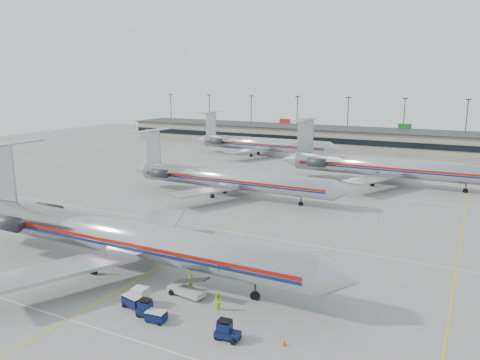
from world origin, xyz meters
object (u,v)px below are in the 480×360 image
Objects in this scene: jet_foreground at (123,237)px; uld_container at (140,296)px; jet_second_row at (228,179)px; tug_center at (147,309)px; belt_loader at (187,290)px.

jet_foreground reaches higher than uld_container.
jet_second_row is 42.56m from uld_container.
jet_foreground is at bearing 135.81° from uld_container.
uld_container reaches higher than tug_center.
jet_foreground is 9.57m from uld_container.
jet_foreground is 12.02m from tug_center.
jet_second_row reaches higher than uld_container.
tug_center is 1.22× the size of uld_container.
jet_foreground is 10.62m from belt_loader.
uld_container is at bearing -120.95° from belt_loader.
jet_second_row is 21.31× the size of tug_center.
jet_foreground is 29.79× the size of uld_container.
jet_second_row is 25.92× the size of uld_container.
jet_foreground reaches higher than tug_center.
belt_loader is (9.86, -2.31, -3.18)m from jet_foreground.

